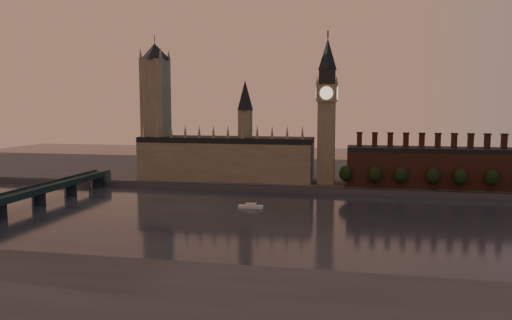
{
  "coord_description": "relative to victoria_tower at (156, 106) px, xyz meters",
  "views": [
    {
      "loc": [
        30.44,
        -245.48,
        59.79
      ],
      "look_at": [
        -29.82,
        55.0,
        25.91
      ],
      "focal_mm": 35.0,
      "sensor_mm": 36.0,
      "label": 1
    }
  ],
  "objects": [
    {
      "name": "embankment_tree_4",
      "position": [
        217.47,
        -21.43,
        -45.62
      ],
      "size": [
        8.6,
        8.6,
        14.88
      ],
      "color": "black",
      "rests_on": "north_bank"
    },
    {
      "name": "chimney_block",
      "position": [
        200.0,
        -5.0,
        -41.27
      ],
      "size": [
        110.0,
        25.0,
        37.0
      ],
      "color": "brown",
      "rests_on": "north_bank"
    },
    {
      "name": "river_boat",
      "position": [
        91.33,
        -81.14,
        -57.99
      ],
      "size": [
        14.6,
        5.03,
        2.87
      ],
      "rotation": [
        0.0,
        0.0,
        0.07
      ],
      "color": "silver",
      "rests_on": "ground"
    },
    {
      "name": "embankment_tree_5",
      "position": [
        236.77,
        -20.21,
        -45.62
      ],
      "size": [
        8.6,
        8.6,
        14.88
      ],
      "color": "black",
      "rests_on": "north_bank"
    },
    {
      "name": "westminster_bridge",
      "position": [
        -35.0,
        -117.7,
        -51.65
      ],
      "size": [
        14.0,
        200.0,
        11.55
      ],
      "color": "#1D2E2A",
      "rests_on": "ground"
    },
    {
      "name": "palace_of_westminster",
      "position": [
        55.59,
        -0.09,
        -37.46
      ],
      "size": [
        130.0,
        30.3,
        74.0
      ],
      "color": "gray",
      "rests_on": "north_bank"
    },
    {
      "name": "victoria_tower",
      "position": [
        0.0,
        0.0,
        0.0
      ],
      "size": [
        24.0,
        24.0,
        108.0
      ],
      "color": "gray",
      "rests_on": "north_bank"
    },
    {
      "name": "ground",
      "position": [
        120.0,
        -115.0,
        -59.09
      ],
      "size": [
        900.0,
        900.0,
        0.0
      ],
      "primitive_type": "plane",
      "color": "black",
      "rests_on": "ground"
    },
    {
      "name": "north_bank",
      "position": [
        120.0,
        63.04,
        -57.09
      ],
      "size": [
        900.0,
        182.0,
        4.0
      ],
      "color": "#45464A",
      "rests_on": "ground"
    },
    {
      "name": "embankment_tree_3",
      "position": [
        200.82,
        -20.88,
        -45.62
      ],
      "size": [
        8.6,
        8.6,
        14.88
      ],
      "color": "black",
      "rests_on": "north_bank"
    },
    {
      "name": "embankment_tree_1",
      "position": [
        163.71,
        -20.68,
        -45.62
      ],
      "size": [
        8.6,
        8.6,
        14.88
      ],
      "color": "black",
      "rests_on": "north_bank"
    },
    {
      "name": "embankment_tree_0",
      "position": [
        144.13,
        -19.83,
        -45.62
      ],
      "size": [
        8.6,
        8.6,
        14.88
      ],
      "color": "black",
      "rests_on": "north_bank"
    },
    {
      "name": "big_ben",
      "position": [
        130.0,
        -5.0,
        -2.26
      ],
      "size": [
        15.0,
        15.0,
        107.0
      ],
      "color": "gray",
      "rests_on": "north_bank"
    },
    {
      "name": "embankment_tree_2",
      "position": [
        180.41,
        -19.73,
        -45.62
      ],
      "size": [
        8.6,
        8.6,
        14.88
      ],
      "color": "black",
      "rests_on": "north_bank"
    }
  ]
}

